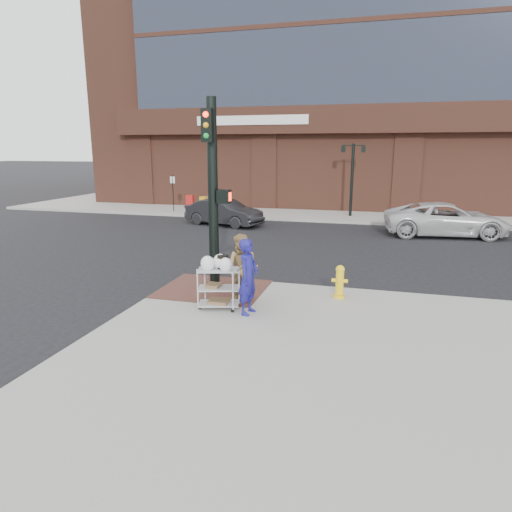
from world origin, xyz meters
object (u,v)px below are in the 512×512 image
(utility_cart, at_px, (219,284))
(fire_hydrant, at_px, (340,281))
(pedestrian_tan, at_px, (243,269))
(lamp_post, at_px, (352,172))
(traffic_signal_pole, at_px, (213,191))
(minivan_white, at_px, (446,219))
(sedan_dark, at_px, (224,212))
(woman_blue, at_px, (248,277))

(utility_cart, distance_m, fire_hydrant, 3.14)
(pedestrian_tan, distance_m, fire_hydrant, 2.54)
(lamp_post, distance_m, traffic_signal_pole, 15.43)
(traffic_signal_pole, relative_size, minivan_white, 0.92)
(sedan_dark, distance_m, minivan_white, 10.72)
(pedestrian_tan, relative_size, sedan_dark, 0.42)
(sedan_dark, height_order, minivan_white, minivan_white)
(lamp_post, bearing_deg, sedan_dark, -145.97)
(sedan_dark, height_order, fire_hydrant, sedan_dark)
(woman_blue, distance_m, minivan_white, 13.69)
(minivan_white, height_order, fire_hydrant, minivan_white)
(sedan_dark, relative_size, fire_hydrant, 4.78)
(fire_hydrant, bearing_deg, pedestrian_tan, -154.72)
(minivan_white, bearing_deg, woman_blue, 148.60)
(traffic_signal_pole, xyz_separation_m, pedestrian_tan, (1.01, -0.77, -1.81))
(traffic_signal_pole, xyz_separation_m, woman_blue, (1.35, -1.41, -1.80))
(lamp_post, distance_m, sedan_dark, 7.67)
(fire_hydrant, bearing_deg, minivan_white, 70.67)
(pedestrian_tan, bearing_deg, fire_hydrant, 34.40)
(sedan_dark, relative_size, utility_cart, 3.16)
(lamp_post, relative_size, traffic_signal_pole, 0.80)
(woman_blue, relative_size, fire_hydrant, 2.04)
(lamp_post, distance_m, minivan_white, 6.48)
(sedan_dark, bearing_deg, woman_blue, -141.77)
(traffic_signal_pole, xyz_separation_m, sedan_dark, (-3.67, 11.08, -2.15))
(lamp_post, height_order, minivan_white, lamp_post)
(traffic_signal_pole, distance_m, minivan_white, 13.25)
(traffic_signal_pole, xyz_separation_m, fire_hydrant, (3.28, 0.30, -2.24))
(minivan_white, bearing_deg, utility_cart, 145.39)
(lamp_post, bearing_deg, woman_blue, -93.89)
(pedestrian_tan, xyz_separation_m, utility_cart, (-0.46, -0.49, -0.28))
(lamp_post, xyz_separation_m, sedan_dark, (-6.15, -4.15, -1.94))
(fire_hydrant, bearing_deg, sedan_dark, 122.81)
(sedan_dark, bearing_deg, lamp_post, -39.62)
(minivan_white, bearing_deg, traffic_signal_pole, 140.65)
(woman_blue, bearing_deg, lamp_post, 5.21)
(minivan_white, relative_size, fire_hydrant, 6.25)
(sedan_dark, distance_m, utility_cart, 13.04)
(lamp_post, distance_m, utility_cart, 16.70)
(pedestrian_tan, relative_size, utility_cart, 1.33)
(traffic_signal_pole, bearing_deg, fire_hydrant, 5.18)
(woman_blue, bearing_deg, minivan_white, -15.51)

